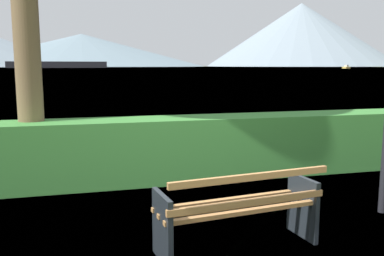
{
  "coord_description": "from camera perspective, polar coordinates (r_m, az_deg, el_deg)",
  "views": [
    {
      "loc": [
        -1.5,
        -3.88,
        1.89
      ],
      "look_at": [
        0.0,
        1.81,
        1.0
      ],
      "focal_mm": 39.07,
      "sensor_mm": 36.0,
      "label": 1
    }
  ],
  "objects": [
    {
      "name": "cargo_ship_large",
      "position": [
        304.38,
        -18.84,
        8.48
      ],
      "size": [
        65.93,
        11.69,
        13.3
      ],
      "color": "#232328",
      "rests_on": "water_surface"
    },
    {
      "name": "ground_plane",
      "position": [
        4.57,
        6.02,
        -15.85
      ],
      "size": [
        1400.0,
        1400.0,
        0.0
      ],
      "primitive_type": "plane",
      "color": "olive"
    },
    {
      "name": "distant_hills",
      "position": [
        551.39,
        -18.35,
        11.8
      ],
      "size": [
        845.41,
        413.4,
        87.84
      ],
      "color": "gray",
      "rests_on": "ground_plane"
    },
    {
      "name": "park_bench",
      "position": [
        4.36,
        6.48,
        -11.04
      ],
      "size": [
        1.76,
        0.77,
        0.87
      ],
      "color": "#A0703F",
      "rests_on": "ground_plane"
    },
    {
      "name": "water_surface",
      "position": [
        311.8,
        -14.58,
        7.97
      ],
      "size": [
        620.0,
        620.0,
        0.0
      ],
      "primitive_type": "plane",
      "color": "#6B8EA3",
      "rests_on": "ground_plane"
    },
    {
      "name": "fishing_boat_near",
      "position": [
        240.75,
        20.32,
        7.78
      ],
      "size": [
        6.39,
        5.28,
        2.01
      ],
      "color": "gold",
      "rests_on": "water_surface"
    },
    {
      "name": "hedge_row",
      "position": [
        6.93,
        -1.95,
        -2.83
      ],
      "size": [
        13.45,
        0.8,
        1.03
      ],
      "primitive_type": "cube",
      "color": "#387A33",
      "rests_on": "ground_plane"
    }
  ]
}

